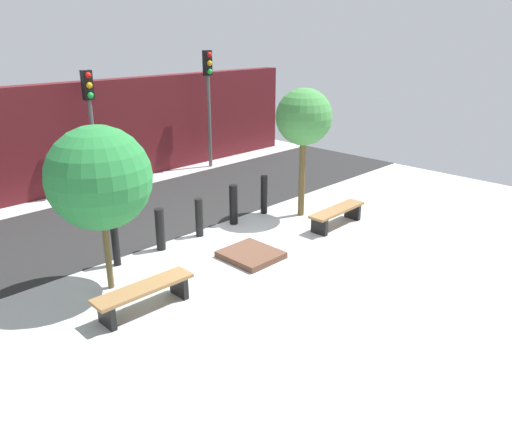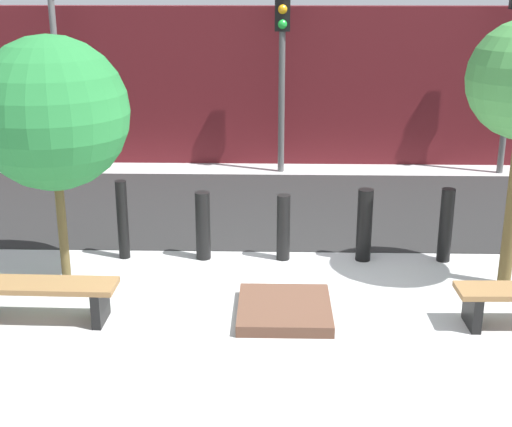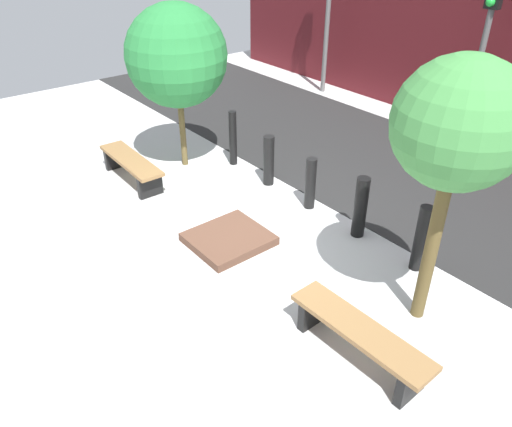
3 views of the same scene
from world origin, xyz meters
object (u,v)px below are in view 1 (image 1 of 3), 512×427
Objects in this scene: bollard_center at (199,217)px; traffic_light_mid_east at (209,88)px; bench_left at (144,293)px; bollard_far_left at (115,240)px; bollard_far_right at (264,195)px; bench_right at (337,213)px; bollard_right at (233,205)px; tree_behind_left_bench at (99,178)px; tree_behind_right_bench at (304,118)px; bollard_left at (160,229)px; traffic_light_mid_west at (90,110)px; planter_bed at (251,255)px.

traffic_light_mid_east reaches higher than bollard_center.
traffic_light_mid_east reaches higher than bench_left.
bollard_far_left is 4.23m from bollard_far_right.
bench_left is 1.01× the size of bench_right.
bollard_far_left is at bearing -144.30° from traffic_light_mid_east.
bollard_center is at bearing 180.00° from bollard_right.
traffic_light_mid_east is (6.89, 5.29, 0.55)m from tree_behind_left_bench.
bollard_left is at bearing 168.70° from tree_behind_right_bench.
bollard_far_left is at bearing 171.15° from tree_behind_right_bench.
bench_right is at bearing -67.22° from traffic_light_mid_west.
bench_right is 6.96m from traffic_light_mid_east.
bollard_far_left reaches higher than bench_left.
bollard_right is at bearing 27.58° from bench_left.
bollard_far_right reaches higher than bollard_left.
bollard_center is (0.00, 1.65, 0.38)m from planter_bed.
bench_right is 1.57× the size of planter_bed.
bollard_far_left is (0.57, 0.75, -1.54)m from tree_behind_left_bench.
bollard_far_right is 0.26× the size of traffic_light_mid_east.
planter_bed is 6.61m from traffic_light_mid_west.
tree_behind_left_bench is (0.00, 1.11, 1.75)m from bench_left.
traffic_light_mid_east is at bearing 44.08° from bench_left.
bollard_far_left reaches higher than bench_right.
traffic_light_mid_west is at bearing 76.89° from bollard_left.
bench_left is 2.47m from bollard_left.
bench_left is 9.67m from traffic_light_mid_east.
bench_right is 0.51× the size of traffic_light_mid_west.
planter_bed is at bearing -141.95° from bollard_far_right.
bollard_far_left is at bearing -114.97° from traffic_light_mid_west.
bench_right is 1.95m from bollard_far_right.
bench_right is 1.76× the size of bollard_far_right.
bollard_far_right is (-0.57, 1.85, 0.18)m from bench_right.
planter_bed is (2.68, 0.20, -0.26)m from bench_left.
tree_behind_right_bench is at bearing -24.66° from bollard_right.
traffic_light_mid_east reaches higher than bollard_right.
bench_left is 1.58× the size of planter_bed.
bollard_far_left is at bearing 157.66° from bench_right.
bollard_far_right is (3.17, 0.00, 0.04)m from bollard_left.
traffic_light_mid_east is at bearing 35.70° from bollard_far_left.
traffic_light_mid_east is at bearing 47.20° from bollard_center.
tree_behind_left_bench is at bearing 161.34° from planter_bed.
bollard_left is at bearing 152.42° from bench_right.
planter_bed is 2.72m from bollard_far_left.
bollard_left is at bearing 180.00° from bollard_right.
bench_left is at bearing -112.78° from traffic_light_mid_west.
bench_right is 2.47m from bollard_right.
tree_behind_right_bench is (5.37, 0.00, 0.38)m from tree_behind_left_bench.
bollard_left is 5.04m from traffic_light_mid_west.
bollard_far_right is (4.23, 0.00, -0.04)m from bollard_far_left.
bollard_center is at bearing 15.56° from tree_behind_left_bench.
planter_bed is 3.70m from tree_behind_right_bench.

